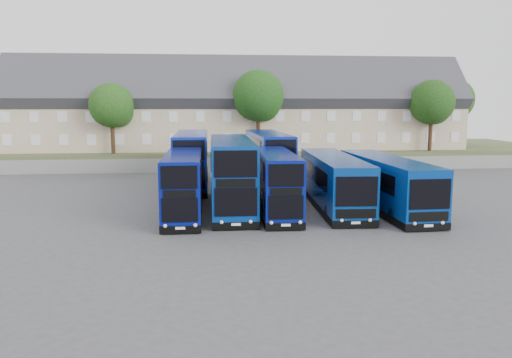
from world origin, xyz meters
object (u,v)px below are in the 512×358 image
Objects in this scene: tree_mid at (259,98)px; tree_far at (453,101)px; coach_east_a at (333,182)px; dd_front_left at (184,186)px; tree_west at (113,107)px; tree_east at (433,104)px; dd_front_mid at (231,175)px.

tree_mid is 1.06× the size of tree_far.
coach_east_a is 1.56× the size of tree_far.
tree_west reaches higher than dd_front_left.
tree_east is at bearing -130.60° from tree_far.
dd_front_left is 1.36× the size of tree_west.
tree_far is (42.00, 7.00, 0.68)m from tree_west.
tree_mid is (4.19, 21.63, 5.64)m from dd_front_mid.
tree_east is at bearing -1.43° from tree_mid.
tree_west is at bearing -180.00° from tree_east.
tree_west is 0.88× the size of tree_far.
tree_far reaches higher than dd_front_left.
tree_west is at bearing -170.54° from tree_far.
tree_east is (27.45, 22.72, 5.37)m from dd_front_left.
coach_east_a is at bearing -47.39° from tree_west.
dd_front_left is at bearing -140.39° from tree_east.
tree_mid is (7.45, 23.22, 6.05)m from dd_front_left.
dd_front_mid is 1.52× the size of tree_east.
coach_east_a is 1.66× the size of tree_east.
tree_east reaches higher than dd_front_mid.
tree_mid is at bearing 1.79° from tree_west.
dd_front_mid is 1.43× the size of tree_far.
coach_east_a is 27.37m from tree_east.
dd_front_left is 45.11m from tree_far.
tree_west is 36.00m from tree_east.
tree_east is 0.94× the size of tree_far.
coach_east_a is 28.82m from tree_west.
tree_east is 9.23m from tree_far.
dd_front_left is 3.65m from dd_front_mid.
tree_far is (33.45, 29.72, 5.71)m from dd_front_left.
tree_mid is at bearing 72.03° from dd_front_left.
tree_east is at bearing 0.00° from tree_west.
dd_front_left reaches higher than coach_east_a.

